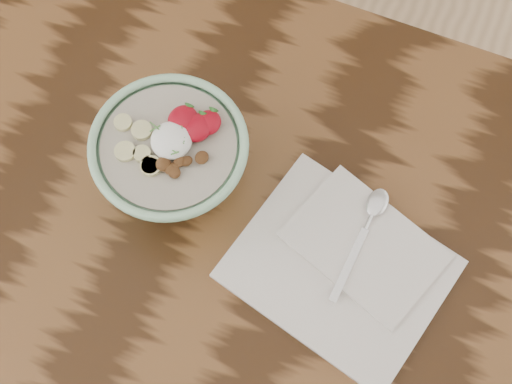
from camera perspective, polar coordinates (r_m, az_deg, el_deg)
table at (r=109.63cm, az=-7.52°, el=-4.21°), size 160.00×90.00×75.00cm
breakfast_bowl at (r=96.43cm, az=-6.72°, el=2.71°), size 20.90×20.90×13.75cm
napkin at (r=98.27cm, az=7.10°, el=-5.74°), size 32.02×28.20×1.69cm
spoon at (r=99.26cm, az=9.14°, el=-2.05°), size 3.29×17.72×0.92cm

